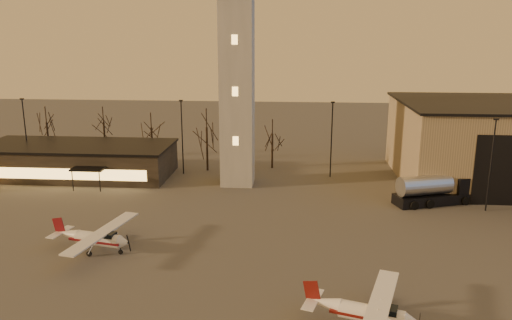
# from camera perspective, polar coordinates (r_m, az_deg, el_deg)

# --- Properties ---
(ground) EXTENTS (220.00, 220.00, 0.00)m
(ground) POSITION_cam_1_polar(r_m,az_deg,el_deg) (36.86, -7.70, -16.28)
(ground) COLOR #45423F
(ground) RESTS_ON ground
(control_tower) EXTENTS (6.80, 6.80, 32.60)m
(control_tower) POSITION_cam_1_polar(r_m,az_deg,el_deg) (61.45, -2.21, 12.05)
(control_tower) COLOR gray
(control_tower) RESTS_ON ground
(terminal) EXTENTS (25.40, 12.20, 4.30)m
(terminal) POSITION_cam_1_polar(r_m,az_deg,el_deg) (71.35, -19.73, 0.01)
(terminal) COLOR black
(terminal) RESTS_ON ground
(light_poles) EXTENTS (58.50, 12.25, 10.14)m
(light_poles) POSITION_cam_1_polar(r_m,az_deg,el_deg) (63.73, -1.57, 2.23)
(light_poles) COLOR black
(light_poles) RESTS_ON ground
(tree_row) EXTENTS (37.20, 9.20, 8.80)m
(tree_row) POSITION_cam_1_polar(r_m,az_deg,el_deg) (74.29, -11.87, 4.07)
(tree_row) COLOR black
(tree_row) RESTS_ON ground
(cessna_front) EXTENTS (8.05, 9.94, 2.77)m
(cessna_front) POSITION_cam_1_polar(r_m,az_deg,el_deg) (34.46, 13.24, -17.07)
(cessna_front) COLOR white
(cessna_front) RESTS_ON ground
(cessna_rear) EXTENTS (8.05, 10.12, 2.78)m
(cessna_rear) POSITION_cam_1_polar(r_m,az_deg,el_deg) (46.41, -17.40, -8.87)
(cessna_rear) COLOR silver
(cessna_rear) RESTS_ON ground
(fuel_truck) EXTENTS (9.44, 5.33, 3.37)m
(fuel_truck) POSITION_cam_1_polar(r_m,az_deg,el_deg) (59.71, 19.65, -3.49)
(fuel_truck) COLOR black
(fuel_truck) RESTS_ON ground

